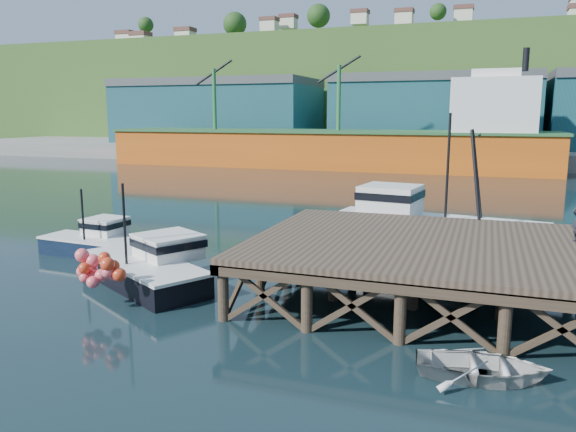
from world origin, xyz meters
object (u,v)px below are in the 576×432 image
at_px(dinghy, 483,366).
at_px(boat_navy, 96,241).
at_px(trawler, 430,226).
at_px(boat_black, 149,266).

bearing_deg(dinghy, boat_navy, 60.99).
height_order(trawler, dinghy, trawler).
relative_size(boat_navy, trawler, 0.51).
bearing_deg(dinghy, boat_black, 65.50).
height_order(boat_black, trawler, trawler).
relative_size(boat_black, dinghy, 2.10).
distance_m(boat_navy, boat_black, 6.11).
xyz_separation_m(boat_navy, dinghy, (17.68, -7.48, -0.31)).
distance_m(boat_black, trawler, 13.16).
xyz_separation_m(boat_navy, boat_black, (5.14, -3.30, 0.10)).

